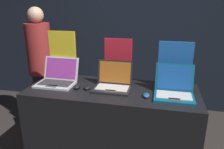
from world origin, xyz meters
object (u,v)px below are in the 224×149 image
(promo_stand_back, at_px, (175,66))
(person_bystander, at_px, (41,69))
(promo_stand_front, at_px, (63,56))
(mouse_middle, at_px, (87,87))
(mouse_front, at_px, (77,87))
(laptop_back, at_px, (174,89))
(promo_stand_middle, at_px, (118,61))
(laptop_middle, at_px, (113,82))
(laptop_front, at_px, (58,78))
(mouse_back, at_px, (146,95))

(promo_stand_back, relative_size, person_bystander, 0.27)
(promo_stand_front, bearing_deg, mouse_middle, -34.86)
(mouse_front, bearing_deg, laptop_back, 2.09)
(promo_stand_middle, distance_m, promo_stand_back, 0.58)
(promo_stand_front, xyz_separation_m, laptop_back, (1.17, -0.22, -0.19))
(laptop_middle, bearing_deg, laptop_front, 179.66)
(promo_stand_middle, relative_size, promo_stand_back, 0.99)
(mouse_front, xyz_separation_m, promo_stand_middle, (0.34, 0.33, 0.20))
(laptop_front, height_order, laptop_back, laptop_back)
(person_bystander, bearing_deg, laptop_back, -20.51)
(laptop_front, distance_m, promo_stand_back, 1.19)
(laptop_back, bearing_deg, laptop_middle, 175.00)
(mouse_middle, relative_size, mouse_back, 1.03)
(laptop_front, relative_size, mouse_middle, 3.89)
(mouse_front, relative_size, person_bystander, 0.06)
(laptop_middle, xyz_separation_m, promo_stand_back, (0.58, 0.17, 0.16))
(mouse_front, bearing_deg, laptop_front, 160.78)
(person_bystander, bearing_deg, mouse_front, -40.39)
(mouse_front, distance_m, laptop_back, 0.92)
(laptop_middle, bearing_deg, promo_stand_middle, 90.00)
(laptop_middle, height_order, person_bystander, person_bystander)
(mouse_middle, relative_size, promo_stand_back, 0.21)
(mouse_middle, bearing_deg, mouse_back, -5.87)
(laptop_middle, height_order, promo_stand_middle, promo_stand_middle)
(laptop_middle, distance_m, laptop_back, 0.58)
(mouse_middle, bearing_deg, promo_stand_middle, 53.30)
(mouse_front, relative_size, mouse_back, 1.09)
(laptop_middle, height_order, mouse_middle, laptop_middle)
(laptop_front, xyz_separation_m, mouse_back, (0.93, -0.14, -0.04))
(laptop_front, xyz_separation_m, mouse_middle, (0.35, -0.08, -0.04))
(laptop_front, relative_size, laptop_middle, 1.08)
(laptop_middle, distance_m, mouse_middle, 0.26)
(mouse_middle, relative_size, promo_stand_middle, 0.21)
(laptop_middle, xyz_separation_m, promo_stand_middle, (-0.00, 0.24, 0.16))
(laptop_front, relative_size, person_bystander, 0.23)
(mouse_front, xyz_separation_m, person_bystander, (-0.79, 0.67, -0.07))
(mouse_middle, xyz_separation_m, promo_stand_back, (0.82, 0.25, 0.20))
(promo_stand_middle, height_order, person_bystander, person_bystander)
(mouse_middle, distance_m, person_bystander, 1.12)
(promo_stand_front, bearing_deg, promo_stand_back, 0.02)
(mouse_middle, xyz_separation_m, laptop_back, (0.82, 0.03, 0.04))
(mouse_middle, distance_m, laptop_back, 0.82)
(promo_stand_middle, bearing_deg, mouse_back, -48.69)
(laptop_front, distance_m, mouse_middle, 0.36)
(promo_stand_front, height_order, promo_stand_middle, promo_stand_front)
(promo_stand_back, distance_m, person_bystander, 1.78)
(laptop_back, bearing_deg, promo_stand_middle, 152.91)
(promo_stand_front, distance_m, laptop_back, 1.20)
(mouse_front, bearing_deg, person_bystander, 139.61)
(person_bystander, bearing_deg, mouse_back, -26.33)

